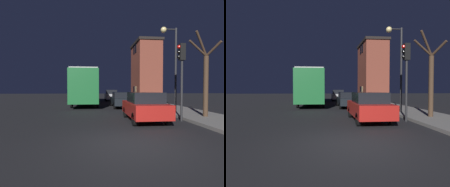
{
  "view_description": "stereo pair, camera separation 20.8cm",
  "coord_description": "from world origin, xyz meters",
  "views": [
    {
      "loc": [
        -1.18,
        -5.43,
        1.78
      ],
      "look_at": [
        0.41,
        11.39,
        1.32
      ],
      "focal_mm": 28.0,
      "sensor_mm": 36.0,
      "label": 1
    },
    {
      "loc": [
        -0.97,
        -5.45,
        1.78
      ],
      "look_at": [
        0.41,
        11.39,
        1.32
      ],
      "focal_mm": 28.0,
      "sensor_mm": 36.0,
      "label": 2
    }
  ],
  "objects": [
    {
      "name": "ground_plane",
      "position": [
        0.0,
        0.0,
        0.0
      ],
      "size": [
        120.0,
        120.0,
        0.0
      ],
      "primitive_type": "plane",
      "color": "black"
    },
    {
      "name": "brick_building",
      "position": [
        5.37,
        17.13,
        4.03
      ],
      "size": [
        3.03,
        5.34,
        7.7
      ],
      "color": "brown",
      "rests_on": "sidewalk"
    },
    {
      "name": "streetlamp",
      "position": [
        4.11,
        6.37,
        4.14
      ],
      "size": [
        1.17,
        0.4,
        5.91
      ],
      "color": "#28282B",
      "rests_on": "sidewalk"
    },
    {
      "name": "traffic_light",
      "position": [
        3.48,
        3.69,
        3.04
      ],
      "size": [
        0.43,
        0.24,
        4.23
      ],
      "color": "#28282B",
      "rests_on": "ground"
    },
    {
      "name": "bare_tree",
      "position": [
        5.19,
        4.17,
        2.38
      ],
      "size": [
        1.62,
        1.04,
        4.82
      ],
      "color": "#473323",
      "rests_on": "sidewalk"
    },
    {
      "name": "bus",
      "position": [
        -2.19,
        14.51,
        2.17
      ],
      "size": [
        2.59,
        10.79,
        3.64
      ],
      "color": "#1E6B33",
      "rests_on": "ground"
    },
    {
      "name": "car_near_lane",
      "position": [
        1.48,
        3.95,
        0.82
      ],
      "size": [
        1.81,
        3.89,
        1.59
      ],
      "color": "#B21E19",
      "rests_on": "ground"
    },
    {
      "name": "car_mid_lane",
      "position": [
        1.26,
        11.1,
        0.77
      ],
      "size": [
        1.72,
        4.57,
        1.46
      ],
      "color": "black",
      "rests_on": "ground"
    },
    {
      "name": "car_far_lane",
      "position": [
        1.13,
        20.54,
        0.83
      ],
      "size": [
        1.75,
        3.96,
        1.63
      ],
      "color": "#B7BABF",
      "rests_on": "ground"
    }
  ]
}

